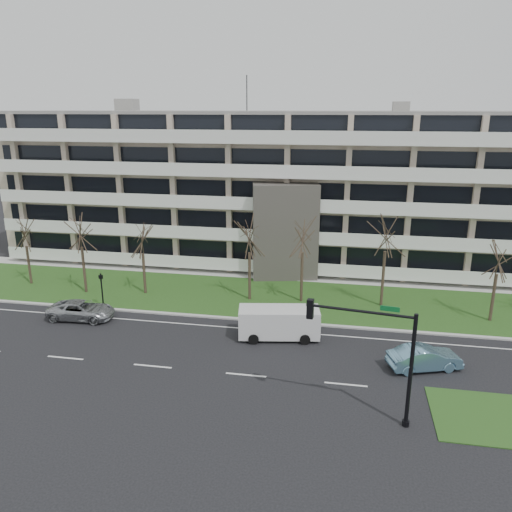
% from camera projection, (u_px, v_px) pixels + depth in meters
% --- Properties ---
extents(ground, '(160.00, 160.00, 0.00)m').
position_uv_depth(ground, '(246.00, 375.00, 30.33)').
color(ground, black).
rests_on(ground, ground).
extents(grass_verge, '(90.00, 10.00, 0.06)m').
position_uv_depth(grass_verge, '(276.00, 298.00, 42.58)').
color(grass_verge, '#264918').
rests_on(grass_verge, ground).
extents(curb, '(90.00, 0.35, 0.12)m').
position_uv_depth(curb, '(267.00, 321.00, 37.86)').
color(curb, '#B2B2AD').
rests_on(curb, ground).
extents(sidewalk, '(90.00, 2.00, 0.08)m').
position_uv_depth(sidewalk, '(284.00, 277.00, 47.76)').
color(sidewalk, '#B2B2AD').
rests_on(sidewalk, ground).
extents(grass_median, '(7.00, 5.00, 0.06)m').
position_uv_depth(grass_median, '(501.00, 419.00, 26.02)').
color(grass_median, '#264918').
rests_on(grass_median, ground).
extents(lane_edge_line, '(90.00, 0.12, 0.01)m').
position_uv_depth(lane_edge_line, '(264.00, 330.00, 36.46)').
color(lane_edge_line, white).
rests_on(lane_edge_line, ground).
extents(apartment_building, '(60.50, 15.10, 18.75)m').
position_uv_depth(apartment_building, '(294.00, 187.00, 52.02)').
color(apartment_building, tan).
rests_on(apartment_building, ground).
extents(silver_pickup, '(5.16, 2.58, 1.40)m').
position_uv_depth(silver_pickup, '(81.00, 310.00, 38.23)').
color(silver_pickup, '#A4A7AB').
rests_on(silver_pickup, ground).
extents(blue_sedan, '(4.79, 2.96, 1.49)m').
position_uv_depth(blue_sedan, '(424.00, 358.00, 30.85)').
color(blue_sedan, '#6C9EBC').
rests_on(blue_sedan, ground).
extents(white_van, '(5.89, 3.01, 2.18)m').
position_uv_depth(white_van, '(280.00, 320.00, 34.92)').
color(white_van, silver).
rests_on(white_van, ground).
extents(traffic_signal, '(5.50, 1.10, 6.41)m').
position_uv_depth(traffic_signal, '(375.00, 347.00, 24.87)').
color(traffic_signal, black).
rests_on(traffic_signal, ground).
extents(pedestrian_signal, '(0.33, 0.29, 2.92)m').
position_uv_depth(pedestrian_signal, '(102.00, 286.00, 40.05)').
color(pedestrian_signal, black).
rests_on(pedestrian_signal, ground).
extents(tree_0, '(3.23, 3.23, 6.46)m').
position_uv_depth(tree_0, '(24.00, 231.00, 44.59)').
color(tree_0, '#382B21').
rests_on(tree_0, ground).
extents(tree_1, '(3.70, 3.70, 7.41)m').
position_uv_depth(tree_1, '(80.00, 229.00, 42.25)').
color(tree_1, '#382B21').
rests_on(tree_1, ground).
extents(tree_2, '(3.24, 3.24, 6.49)m').
position_uv_depth(tree_2, '(142.00, 238.00, 42.24)').
color(tree_2, '#382B21').
rests_on(tree_2, ground).
extents(tree_3, '(3.70, 3.70, 7.39)m').
position_uv_depth(tree_3, '(249.00, 234.00, 40.60)').
color(tree_3, '#382B21').
rests_on(tree_3, ground).
extents(tree_4, '(3.83, 3.83, 7.67)m').
position_uv_depth(tree_4, '(303.00, 232.00, 40.15)').
color(tree_4, '#382B21').
rests_on(tree_4, ground).
extents(tree_5, '(4.17, 4.17, 8.34)m').
position_uv_depth(tree_5, '(387.00, 229.00, 39.03)').
color(tree_5, '#382B21').
rests_on(tree_5, ground).
extents(tree_6, '(3.36, 3.36, 6.73)m').
position_uv_depth(tree_6, '(499.00, 255.00, 36.53)').
color(tree_6, '#382B21').
rests_on(tree_6, ground).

